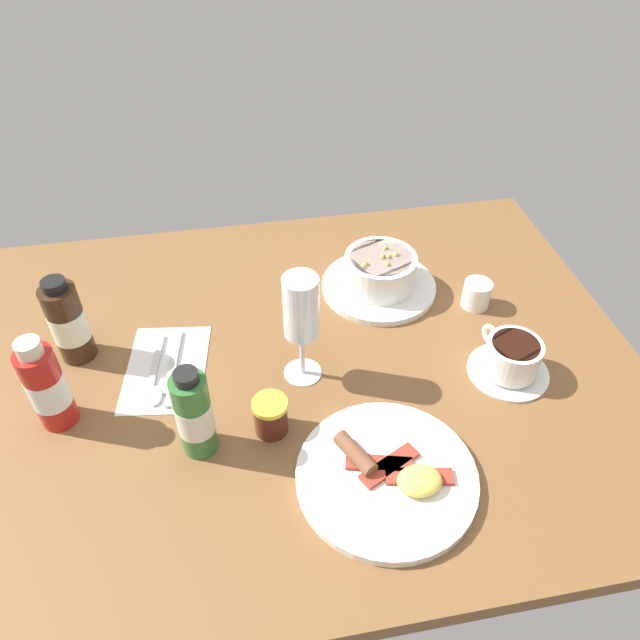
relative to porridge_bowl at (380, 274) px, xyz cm
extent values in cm
cube|color=brown|center=(17.12, 16.13, -4.91)|extent=(110.00, 84.00, 3.00)
cylinder|color=white|center=(0.00, 0.00, -2.81)|extent=(20.98, 20.98, 1.20)
cylinder|color=white|center=(0.00, 0.00, 0.82)|extent=(13.02, 13.02, 6.06)
cylinder|color=beige|center=(0.00, 0.00, 3.05)|extent=(11.20, 11.20, 1.60)
sphere|color=#96A04B|center=(-0.19, 0.17, 3.95)|extent=(1.12, 1.12, 1.12)
sphere|color=#96A04B|center=(-1.34, -2.26, 3.95)|extent=(0.95, 0.95, 0.95)
sphere|color=#96A04B|center=(-2.71, -0.01, 3.95)|extent=(0.99, 0.99, 0.99)
sphere|color=#96A04B|center=(3.26, 1.77, 3.95)|extent=(1.07, 1.07, 1.07)
sphere|color=#96A04B|center=(-0.52, 2.46, 3.95)|extent=(0.86, 0.86, 0.86)
sphere|color=#96A04B|center=(-1.23, 0.35, 3.95)|extent=(1.02, 1.02, 1.02)
cube|color=white|center=(38.55, 13.57, -3.26)|extent=(14.98, 20.48, 0.30)
cube|color=silver|center=(37.35, 12.57, -2.86)|extent=(3.09, 14.03, 0.50)
cube|color=silver|center=(37.35, 20.37, -2.86)|extent=(2.67, 3.87, 0.40)
cube|color=silver|center=(40.15, 12.57, -2.86)|extent=(2.76, 13.02, 0.50)
ellipsoid|color=silver|center=(40.15, 19.57, -2.81)|extent=(2.40, 4.00, 0.60)
cylinder|color=white|center=(-15.04, 24.08, -2.96)|extent=(12.80, 12.80, 0.90)
cylinder|color=white|center=(-15.04, 24.08, 0.22)|extent=(8.59, 8.59, 5.46)
cylinder|color=#411E14|center=(-15.04, 24.08, 2.45)|extent=(7.30, 7.30, 1.00)
torus|color=white|center=(-13.39, 19.05, 0.49)|extent=(1.88, 3.67, 3.60)
cylinder|color=white|center=(-15.83, 7.47, -0.93)|extent=(4.94, 4.94, 4.96)
cone|color=white|center=(-13.62, 7.33, 0.96)|extent=(2.43, 1.88, 2.36)
cylinder|color=white|center=(17.09, 18.37, -3.21)|extent=(6.03, 6.03, 0.40)
cylinder|color=white|center=(17.09, 18.37, 1.23)|extent=(0.80, 0.80, 8.48)
cylinder|color=white|center=(17.09, 18.37, 10.57)|extent=(5.32, 5.32, 10.19)
cylinder|color=#F2E1C4|center=(17.09, 18.37, 9.04)|extent=(4.36, 4.36, 6.11)
cylinder|color=#502117|center=(23.29, 28.47, -0.84)|extent=(4.87, 4.87, 5.13)
cylinder|color=yellow|center=(23.29, 28.47, 2.13)|extent=(5.11, 5.11, 0.80)
cylinder|color=#382314|center=(52.50, 7.76, 3.49)|extent=(5.56, 5.56, 13.79)
cylinder|color=silver|center=(52.50, 7.76, 3.21)|extent=(5.67, 5.67, 5.24)
cylinder|color=black|center=(52.50, 7.76, 11.18)|extent=(3.61, 3.61, 1.61)
cylinder|color=#B21E19|center=(53.71, 21.10, 3.44)|extent=(5.25, 5.25, 13.69)
cylinder|color=white|center=(53.71, 21.10, 3.16)|extent=(5.36, 5.36, 5.20)
cylinder|color=silver|center=(53.71, 21.10, 11.36)|extent=(3.42, 3.42, 2.15)
cylinder|color=#337233|center=(33.51, 29.60, 3.43)|extent=(4.98, 4.98, 13.67)
cylinder|color=silver|center=(33.51, 29.60, 3.15)|extent=(5.08, 5.08, 5.19)
cylinder|color=black|center=(33.51, 29.60, 11.01)|extent=(3.24, 3.24, 1.51)
cylinder|color=white|center=(9.09, 39.60, -2.71)|extent=(24.50, 24.50, 1.40)
cube|color=#9C3828|center=(8.50, 38.66, -1.71)|extent=(9.11, 6.21, 0.60)
cube|color=#9E3828|center=(5.03, 41.02, -1.71)|extent=(9.29, 3.99, 0.60)
cube|color=#9E3828|center=(9.81, 38.11, -1.71)|extent=(9.31, 4.61, 0.60)
cylinder|color=brown|center=(12.77, 36.54, -0.81)|extent=(5.07, 7.25, 2.20)
ellipsoid|color=#F2D859|center=(5.42, 42.05, -1.01)|extent=(6.00, 4.80, 2.40)
camera|label=1|loc=(25.82, 82.07, 66.66)|focal=33.39mm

